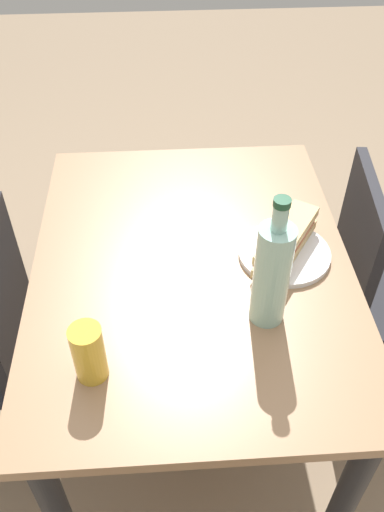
# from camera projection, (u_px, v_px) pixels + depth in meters

# --- Properties ---
(ground_plane) EXTENTS (8.00, 8.00, 0.00)m
(ground_plane) POSITION_uv_depth(u_px,v_px,m) (192.00, 419.00, 1.88)
(ground_plane) COLOR #8C755B
(dining_table) EXTENTS (1.04, 0.80, 0.77)m
(dining_table) POSITION_uv_depth(u_px,v_px,m) (192.00, 297.00, 1.44)
(dining_table) COLOR #997251
(dining_table) RESTS_ON ground
(chair_near) EXTENTS (0.44, 0.44, 0.87)m
(chair_near) POSITION_uv_depth(u_px,v_px,m) (380.00, 283.00, 1.67)
(chair_near) COLOR black
(chair_near) RESTS_ON ground
(plate_near) EXTENTS (0.23, 0.23, 0.01)m
(plate_near) POSITION_uv_depth(u_px,v_px,m) (284.00, 253.00, 1.36)
(plate_near) COLOR white
(plate_near) RESTS_ON dining_table
(baguette_sandwich_near) EXTENTS (0.25, 0.20, 0.07)m
(baguette_sandwich_near) POSITION_uv_depth(u_px,v_px,m) (286.00, 241.00, 1.33)
(baguette_sandwich_near) COLOR #DBB77A
(baguette_sandwich_near) RESTS_ON plate_near
(knife_near) EXTENTS (0.16, 0.09, 0.01)m
(knife_near) POSITION_uv_depth(u_px,v_px,m) (264.00, 246.00, 1.37)
(knife_near) COLOR silver
(knife_near) RESTS_ON plate_near
(water_bottle) EXTENTS (0.08, 0.08, 0.33)m
(water_bottle) POSITION_uv_depth(u_px,v_px,m) (272.00, 273.00, 1.13)
(water_bottle) COLOR #99C6B7
(water_bottle) RESTS_ON dining_table
(beer_glass) EXTENTS (0.07, 0.07, 0.14)m
(beer_glass) POSITION_uv_depth(u_px,v_px,m) (89.00, 353.00, 1.07)
(beer_glass) COLOR gold
(beer_glass) RESTS_ON dining_table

